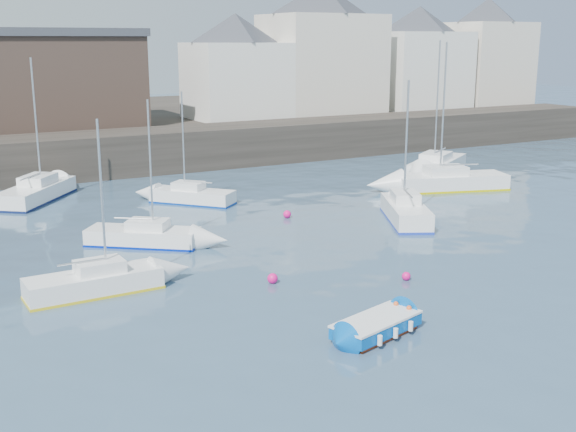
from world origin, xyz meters
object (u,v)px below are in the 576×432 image
sailboat_d (450,181)px  buoy_mid (406,280)px  sailboat_f (192,196)px  buoy_near (273,283)px  sailboat_c (406,211)px  sailboat_h (37,192)px  sailboat_a (95,282)px  sailboat_b (144,236)px  buoy_far (287,218)px  sailboat_g (437,165)px  blue_dinghy (376,326)px

sailboat_d → buoy_mid: bearing=-136.1°
sailboat_f → buoy_near: sailboat_f is taller
sailboat_c → sailboat_h: sailboat_h is taller
sailboat_f → sailboat_h: sailboat_h is taller
sailboat_a → sailboat_h: size_ratio=0.79×
sailboat_b → sailboat_f: sailboat_b is taller
sailboat_c → buoy_far: (-5.24, 3.75, -0.57)m
buoy_near → sailboat_d: bearing=30.3°
sailboat_c → sailboat_g: size_ratio=0.79×
blue_dinghy → buoy_far: size_ratio=8.06×
sailboat_d → sailboat_f: 16.82m
blue_dinghy → buoy_far: (5.21, 15.70, -0.35)m
blue_dinghy → buoy_far: bearing=71.7°
sailboat_h → sailboat_d: bearing=-21.3°
sailboat_f → buoy_far: sailboat_f is taller
blue_dinghy → sailboat_a: (-7.15, 8.57, 0.13)m
sailboat_a → sailboat_g: bearing=26.2°
sailboat_a → sailboat_c: sailboat_c is taller
sailboat_a → buoy_far: 14.28m
buoy_mid → sailboat_g: bearing=47.2°
buoy_near → sailboat_h: bearing=105.1°
sailboat_c → sailboat_g: 15.64m
sailboat_a → sailboat_g: size_ratio=0.71×
sailboat_g → buoy_near: (-22.28, -16.42, -0.54)m
blue_dinghy → buoy_mid: 6.00m
blue_dinghy → buoy_mid: bearing=42.8°
sailboat_f → buoy_far: (3.25, -5.93, -0.47)m
sailboat_d → buoy_far: size_ratio=21.48×
sailboat_d → sailboat_c: bearing=-145.2°
sailboat_g → sailboat_d: bearing=-122.8°
sailboat_b → buoy_near: (2.83, -7.90, -0.45)m
sailboat_c → sailboat_g: (11.28, 10.83, -0.03)m
sailboat_f → blue_dinghy: bearing=-95.2°
sailboat_b → sailboat_c: sailboat_c is taller
sailboat_h → buoy_far: bearing=-44.6°
sailboat_a → sailboat_d: (25.37, 8.79, 0.10)m
sailboat_a → buoy_far: (12.36, 7.13, -0.47)m
sailboat_f → sailboat_c: bearing=-48.8°
sailboat_f → sailboat_h: 9.58m
blue_dinghy → buoy_mid: blue_dinghy is taller
buoy_far → sailboat_f: bearing=118.7°
sailboat_g → sailboat_h: 28.10m
sailboat_f → buoy_far: bearing=-61.3°
sailboat_f → sailboat_d: bearing=-14.7°
sailboat_d → sailboat_f: size_ratio=1.42×
buoy_mid → sailboat_f: bearing=97.9°
sailboat_c → sailboat_h: size_ratio=0.88×
blue_dinghy → sailboat_f: sailboat_f is taller
buoy_mid → buoy_near: bearing=155.2°
sailboat_a → sailboat_c: 17.91m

